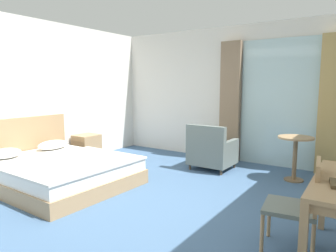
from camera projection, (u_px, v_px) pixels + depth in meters
ground at (138, 210)px, 4.07m from camera, size 6.12×6.88×0.10m
wall_back at (234, 94)px, 6.49m from camera, size 5.72×0.12×2.79m
wall_left at (14, 96)px, 5.43m from camera, size 0.12×6.48×2.79m
balcony_glass_door at (279, 104)px, 5.91m from camera, size 1.48×0.02×2.46m
curtain_panel_left at (230, 102)px, 6.36m from camera, size 0.42×0.10×2.46m
curtain_panel_right at (335, 106)px, 5.29m from camera, size 0.52×0.10×2.46m
bed at (56, 169)px, 4.96m from camera, size 2.30×1.88×1.01m
nightstand at (87, 148)px, 6.50m from camera, size 0.42×0.48×0.54m
desk_chair at (300, 202)px, 2.87m from camera, size 0.53×0.53×0.91m
armchair_by_window at (211, 151)px, 5.80m from camera, size 0.77×0.72×0.86m
round_cafe_table at (295, 149)px, 5.09m from camera, size 0.57×0.57×0.74m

